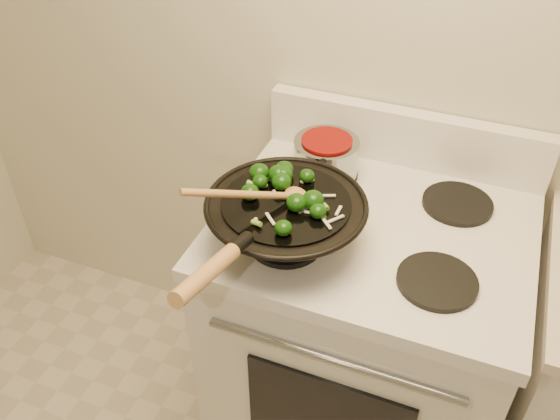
% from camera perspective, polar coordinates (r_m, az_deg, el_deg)
% --- Properties ---
extents(stove, '(0.78, 0.67, 1.08)m').
position_cam_1_polar(stove, '(1.82, 7.68, -12.17)').
color(stove, white).
rests_on(stove, ground).
extents(wok, '(0.38, 0.62, 0.23)m').
position_cam_1_polar(wok, '(1.37, 0.49, -0.96)').
color(wok, black).
rests_on(wok, stove).
extents(stirfry, '(0.25, 0.24, 0.04)m').
position_cam_1_polar(stirfry, '(1.36, 0.37, 2.32)').
color(stirfry, '#103808').
rests_on(stirfry, wok).
extents(wooden_spoon, '(0.23, 0.24, 0.11)m').
position_cam_1_polar(wooden_spoon, '(1.30, -1.46, 1.49)').
color(wooden_spoon, '#AA7A43').
rests_on(wooden_spoon, wok).
extents(saucepan, '(0.18, 0.28, 0.10)m').
position_cam_1_polar(saucepan, '(1.61, 4.44, 5.15)').
color(saucepan, gray).
rests_on(saucepan, stove).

